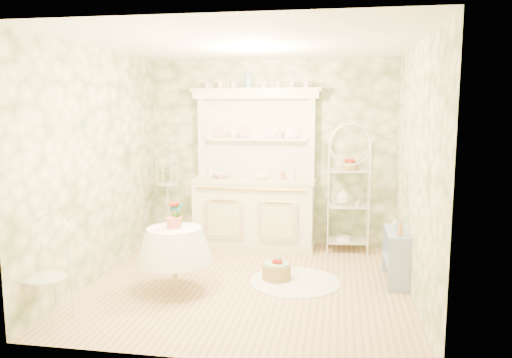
% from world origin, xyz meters
% --- Properties ---
extents(floor, '(3.60, 3.60, 0.00)m').
position_xyz_m(floor, '(0.00, 0.00, 0.00)').
color(floor, '#D5B282').
rests_on(floor, ground).
extents(ceiling, '(3.60, 3.60, 0.00)m').
position_xyz_m(ceiling, '(0.00, 0.00, 2.70)').
color(ceiling, white).
rests_on(ceiling, floor).
extents(wall_left, '(3.60, 3.60, 0.00)m').
position_xyz_m(wall_left, '(-1.80, 0.00, 1.35)').
color(wall_left, '#F5E7C5').
rests_on(wall_left, floor).
extents(wall_right, '(3.60, 3.60, 0.00)m').
position_xyz_m(wall_right, '(1.80, 0.00, 1.35)').
color(wall_right, '#F5E7C5').
rests_on(wall_right, floor).
extents(wall_back, '(3.60, 3.60, 0.00)m').
position_xyz_m(wall_back, '(0.00, 1.80, 1.35)').
color(wall_back, '#F5E7C5').
rests_on(wall_back, floor).
extents(wall_front, '(3.60, 3.60, 0.00)m').
position_xyz_m(wall_front, '(0.00, -1.80, 1.35)').
color(wall_front, '#F5E7C5').
rests_on(wall_front, floor).
extents(kitchen_dresser, '(1.87, 0.61, 2.29)m').
position_xyz_m(kitchen_dresser, '(-0.20, 1.52, 1.15)').
color(kitchen_dresser, white).
rests_on(kitchen_dresser, floor).
extents(bakers_rack, '(0.62, 0.47, 1.84)m').
position_xyz_m(bakers_rack, '(1.14, 1.55, 0.92)').
color(bakers_rack, white).
rests_on(bakers_rack, floor).
extents(side_shelf, '(0.25, 0.67, 0.58)m').
position_xyz_m(side_shelf, '(1.68, 0.33, 0.29)').
color(side_shelf, '#8DA4C5').
rests_on(side_shelf, floor).
extents(round_table, '(0.70, 0.70, 0.75)m').
position_xyz_m(round_table, '(-0.76, -0.36, 0.37)').
color(round_table, white).
rests_on(round_table, floor).
extents(cafe_chair, '(0.37, 0.37, 0.80)m').
position_xyz_m(cafe_chair, '(-1.68, -1.38, 0.40)').
color(cafe_chair, white).
rests_on(cafe_chair, floor).
extents(birdcage_stand, '(0.39, 0.39, 1.51)m').
position_xyz_m(birdcage_stand, '(-1.47, 1.43, 0.75)').
color(birdcage_stand, white).
rests_on(birdcage_stand, floor).
extents(floor_basket, '(0.32, 0.32, 0.20)m').
position_xyz_m(floor_basket, '(0.30, 0.19, 0.10)').
color(floor_basket, tan).
rests_on(floor_basket, floor).
extents(lace_rug, '(1.21, 1.21, 0.01)m').
position_xyz_m(lace_rug, '(0.52, 0.13, 0.00)').
color(lace_rug, white).
rests_on(lace_rug, floor).
extents(bowl_floral, '(0.34, 0.34, 0.07)m').
position_xyz_m(bowl_floral, '(-0.66, 1.49, 1.02)').
color(bowl_floral, white).
rests_on(bowl_floral, kitchen_dresser).
extents(bowl_white, '(0.29, 0.29, 0.07)m').
position_xyz_m(bowl_white, '(-0.08, 1.49, 1.02)').
color(bowl_white, white).
rests_on(bowl_white, kitchen_dresser).
extents(cup_left, '(0.18, 0.18, 0.11)m').
position_xyz_m(cup_left, '(-0.53, 1.67, 1.61)').
color(cup_left, white).
rests_on(cup_left, kitchen_dresser).
extents(cup_right, '(0.13, 0.13, 0.09)m').
position_xyz_m(cup_right, '(0.15, 1.68, 1.61)').
color(cup_right, white).
rests_on(cup_right, kitchen_dresser).
extents(potted_geranium, '(0.17, 0.12, 0.31)m').
position_xyz_m(potted_geranium, '(-0.73, -0.35, 0.85)').
color(potted_geranium, '#3F7238').
rests_on(potted_geranium, round_table).
extents(bottle_amber, '(0.08, 0.08, 0.17)m').
position_xyz_m(bottle_amber, '(1.68, 0.09, 0.68)').
color(bottle_amber, '#C6724F').
rests_on(bottle_amber, side_shelf).
extents(bottle_blue, '(0.06, 0.06, 0.11)m').
position_xyz_m(bottle_blue, '(1.68, 0.30, 0.65)').
color(bottle_blue, '#79A8BD').
rests_on(bottle_blue, side_shelf).
extents(bottle_glass, '(0.09, 0.09, 0.10)m').
position_xyz_m(bottle_glass, '(1.68, 0.56, 0.65)').
color(bottle_glass, silver).
rests_on(bottle_glass, side_shelf).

